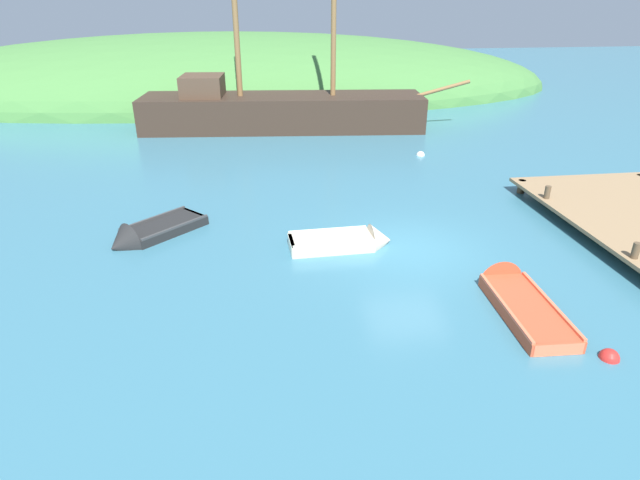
{
  "coord_description": "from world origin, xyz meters",
  "views": [
    {
      "loc": [
        -4.56,
        -13.85,
        7.05
      ],
      "look_at": [
        -2.72,
        0.24,
        0.36
      ],
      "focal_mm": 29.62,
      "sensor_mm": 36.0,
      "label": 1
    }
  ],
  "objects_px": {
    "sailing_ship": "(280,116)",
    "buoy_white": "(420,155)",
    "rowboat_portside": "(514,297)",
    "buoy_red": "(609,358)",
    "rowboat_outer_left": "(348,243)",
    "rowboat_near_dock": "(148,235)"
  },
  "relations": [
    {
      "from": "sailing_ship",
      "to": "rowboat_outer_left",
      "type": "height_order",
      "value": "sailing_ship"
    },
    {
      "from": "sailing_ship",
      "to": "rowboat_near_dock",
      "type": "xyz_separation_m",
      "value": [
        -5.08,
        -14.11,
        -0.63
      ]
    },
    {
      "from": "rowboat_outer_left",
      "to": "buoy_white",
      "type": "relative_size",
      "value": 7.96
    },
    {
      "from": "buoy_red",
      "to": "buoy_white",
      "type": "relative_size",
      "value": 1.06
    },
    {
      "from": "sailing_ship",
      "to": "rowboat_portside",
      "type": "height_order",
      "value": "sailing_ship"
    },
    {
      "from": "sailing_ship",
      "to": "rowboat_near_dock",
      "type": "distance_m",
      "value": 15.01
    },
    {
      "from": "buoy_white",
      "to": "sailing_ship",
      "type": "bearing_deg",
      "value": 135.14
    },
    {
      "from": "buoy_red",
      "to": "rowboat_portside",
      "type": "bearing_deg",
      "value": 110.97
    },
    {
      "from": "buoy_white",
      "to": "rowboat_outer_left",
      "type": "bearing_deg",
      "value": -119.14
    },
    {
      "from": "rowboat_portside",
      "to": "buoy_red",
      "type": "distance_m",
      "value": 2.64
    },
    {
      "from": "sailing_ship",
      "to": "rowboat_portside",
      "type": "xyz_separation_m",
      "value": [
        4.66,
        -19.18,
        -0.62
      ]
    },
    {
      "from": "rowboat_portside",
      "to": "rowboat_outer_left",
      "type": "xyz_separation_m",
      "value": [
        -3.6,
        3.62,
        0.02
      ]
    },
    {
      "from": "rowboat_portside",
      "to": "rowboat_outer_left",
      "type": "bearing_deg",
      "value": 47.14
    },
    {
      "from": "rowboat_near_dock",
      "to": "buoy_white",
      "type": "height_order",
      "value": "rowboat_near_dock"
    },
    {
      "from": "buoy_red",
      "to": "buoy_white",
      "type": "bearing_deg",
      "value": 87.57
    },
    {
      "from": "rowboat_portside",
      "to": "buoy_white",
      "type": "height_order",
      "value": "rowboat_portside"
    },
    {
      "from": "buoy_red",
      "to": "buoy_white",
      "type": "xyz_separation_m",
      "value": [
        0.65,
        15.42,
        0.0
      ]
    },
    {
      "from": "rowboat_outer_left",
      "to": "buoy_red",
      "type": "bearing_deg",
      "value": -55.68
    },
    {
      "from": "sailing_ship",
      "to": "buoy_white",
      "type": "relative_size",
      "value": 45.72
    },
    {
      "from": "rowboat_near_dock",
      "to": "buoy_red",
      "type": "distance_m",
      "value": 13.08
    },
    {
      "from": "sailing_ship",
      "to": "rowboat_portside",
      "type": "relative_size",
      "value": 4.72
    },
    {
      "from": "rowboat_portside",
      "to": "buoy_red",
      "type": "height_order",
      "value": "rowboat_portside"
    }
  ]
}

